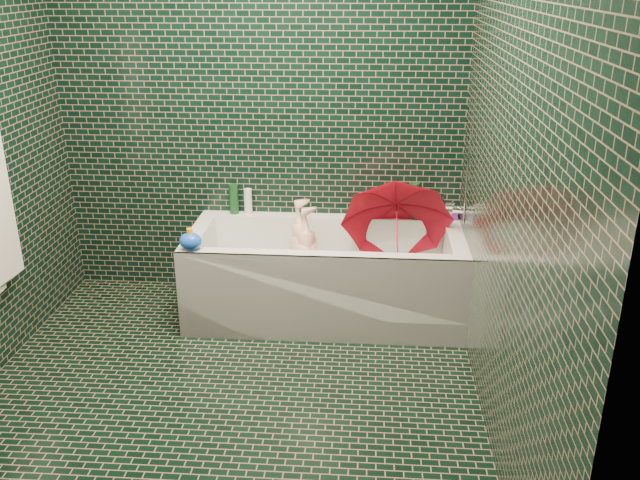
# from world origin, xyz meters

# --- Properties ---
(floor) EXTENTS (2.80, 2.80, 0.00)m
(floor) POSITION_xyz_m (0.00, 0.00, 0.00)
(floor) COLOR black
(floor) RESTS_ON ground
(wall_back) EXTENTS (2.80, 0.00, 2.80)m
(wall_back) POSITION_xyz_m (0.00, 1.40, 1.25)
(wall_back) COLOR black
(wall_back) RESTS_ON floor
(wall_front) EXTENTS (2.80, 0.00, 2.80)m
(wall_front) POSITION_xyz_m (0.00, -1.40, 1.25)
(wall_front) COLOR black
(wall_front) RESTS_ON floor
(wall_right) EXTENTS (0.00, 2.80, 2.80)m
(wall_right) POSITION_xyz_m (1.30, 0.00, 1.25)
(wall_right) COLOR black
(wall_right) RESTS_ON floor
(bathtub) EXTENTS (1.70, 0.75, 0.55)m
(bathtub) POSITION_xyz_m (0.45, 1.01, 0.21)
(bathtub) COLOR white
(bathtub) RESTS_ON floor
(bath_mat) EXTENTS (1.35, 0.47, 0.01)m
(bath_mat) POSITION_xyz_m (0.45, 1.02, 0.16)
(bath_mat) COLOR green
(bath_mat) RESTS_ON bathtub
(water) EXTENTS (1.48, 0.53, 0.00)m
(water) POSITION_xyz_m (0.45, 1.02, 0.30)
(water) COLOR silver
(water) RESTS_ON bathtub
(faucet) EXTENTS (0.18, 0.19, 0.55)m
(faucet) POSITION_xyz_m (1.26, 1.02, 0.77)
(faucet) COLOR silver
(faucet) RESTS_ON wall_right
(child) EXTENTS (0.92, 0.56, 0.25)m
(child) POSITION_xyz_m (0.34, 1.02, 0.31)
(child) COLOR #EFB195
(child) RESTS_ON bathtub
(umbrella) EXTENTS (0.86, 0.94, 1.02)m
(umbrella) POSITION_xyz_m (0.89, 1.06, 0.54)
(umbrella) COLOR red
(umbrella) RESTS_ON bathtub
(soap_bottle_a) EXTENTS (0.12, 0.13, 0.24)m
(soap_bottle_a) POSITION_xyz_m (1.25, 1.33, 0.55)
(soap_bottle_a) COLOR white
(soap_bottle_a) RESTS_ON bathtub
(soap_bottle_b) EXTENTS (0.09, 0.09, 0.17)m
(soap_bottle_b) POSITION_xyz_m (1.25, 1.32, 0.55)
(soap_bottle_b) COLOR #56207B
(soap_bottle_b) RESTS_ON bathtub
(soap_bottle_c) EXTENTS (0.14, 0.14, 0.18)m
(soap_bottle_c) POSITION_xyz_m (1.23, 1.36, 0.55)
(soap_bottle_c) COLOR #12401A
(soap_bottle_c) RESTS_ON bathtub
(bottle_right_tall) EXTENTS (0.07, 0.07, 0.24)m
(bottle_right_tall) POSITION_xyz_m (1.01, 1.34, 0.67)
(bottle_right_tall) COLOR #12401A
(bottle_right_tall) RESTS_ON bathtub
(bottle_right_pump) EXTENTS (0.06, 0.06, 0.17)m
(bottle_right_pump) POSITION_xyz_m (1.17, 1.33, 0.64)
(bottle_right_pump) COLOR silver
(bottle_right_pump) RESTS_ON bathtub
(bottle_left_tall) EXTENTS (0.07, 0.07, 0.20)m
(bottle_left_tall) POSITION_xyz_m (-0.18, 1.35, 0.65)
(bottle_left_tall) COLOR #12401A
(bottle_left_tall) RESTS_ON bathtub
(bottle_left_short) EXTENTS (0.06, 0.06, 0.17)m
(bottle_left_short) POSITION_xyz_m (-0.09, 1.36, 0.64)
(bottle_left_short) COLOR white
(bottle_left_short) RESTS_ON bathtub
(rubber_duck) EXTENTS (0.11, 0.08, 0.09)m
(rubber_duck) POSITION_xyz_m (1.05, 1.37, 0.59)
(rubber_duck) COLOR yellow
(rubber_duck) RESTS_ON bathtub
(bath_toy) EXTENTS (0.14, 0.12, 0.13)m
(bath_toy) POSITION_xyz_m (-0.31, 0.70, 0.61)
(bath_toy) COLOR blue
(bath_toy) RESTS_ON bathtub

